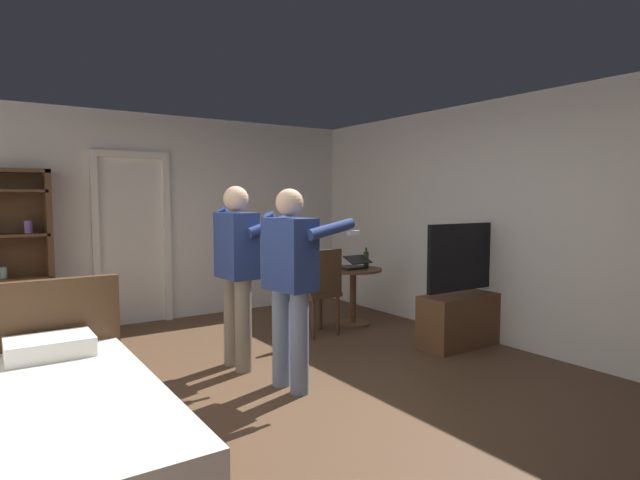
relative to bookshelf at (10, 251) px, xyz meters
name	(u,v)px	position (x,y,z in m)	size (l,w,h in m)	color
ground_plane	(272,400)	(1.56, -2.94, -1.00)	(6.85, 6.85, 0.00)	brown
wall_back	(151,219)	(1.56, 0.23, 0.30)	(5.79, 0.12, 2.61)	silver
wall_right	(506,222)	(4.39, -2.94, 0.30)	(0.12, 6.46, 2.61)	silver
doorway_frame	(132,226)	(1.31, 0.15, 0.22)	(0.93, 0.08, 2.13)	white
bookshelf	(10,251)	(0.00, 0.00, 0.00)	(0.81, 0.32, 1.87)	#4C331E
tv_flatscreen	(467,309)	(4.03, -2.75, -0.62)	(1.21, 0.40, 1.30)	brown
side_table	(353,286)	(3.54, -1.39, -0.53)	(0.71, 0.71, 0.70)	brown
laptop	(353,265)	(3.52, -1.43, -0.25)	(0.34, 0.35, 0.17)	black
bottle_on_table	(366,259)	(3.68, -1.47, -0.19)	(0.06, 0.06, 0.26)	#1C3716
wooden_chair	(321,288)	(2.92, -1.59, -0.46)	(0.43, 0.43, 0.99)	#4C331E
person_blue_shirt	(291,275)	(1.80, -2.83, -0.06)	(0.71, 0.60, 1.64)	slate
person_striped_shirt	(238,264)	(1.67, -2.10, -0.04)	(0.64, 0.56, 1.67)	gray
suitcase_dark	(42,328)	(0.23, -0.47, -0.77)	(0.60, 0.32, 0.47)	black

